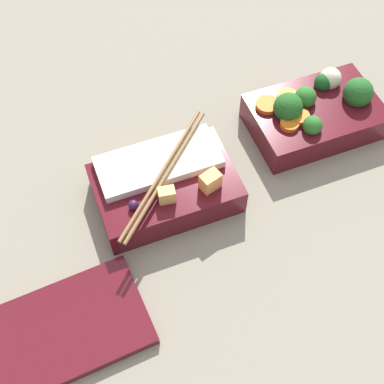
{
  "coord_description": "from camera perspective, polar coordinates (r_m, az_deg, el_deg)",
  "views": [
    {
      "loc": [
        0.24,
        0.4,
        0.62
      ],
      "look_at": [
        0.11,
        0.05,
        0.04
      ],
      "focal_mm": 50.0,
      "sensor_mm": 36.0,
      "label": 1
    }
  ],
  "objects": [
    {
      "name": "ground_plane",
      "position": [
        0.78,
        6.14,
        3.23
      ],
      "size": [
        3.0,
        3.0,
        0.0
      ],
      "primitive_type": "plane",
      "color": "gray"
    },
    {
      "name": "bento_lid",
      "position": [
        0.67,
        -12.98,
        -13.95
      ],
      "size": [
        0.19,
        0.13,
        0.01
      ],
      "primitive_type": "cube",
      "rotation": [
        0.0,
        0.0,
        0.06
      ],
      "color": "#510F19",
      "rests_on": "ground_plane"
    },
    {
      "name": "bento_tray_rice",
      "position": [
        0.72,
        -2.88,
        0.73
      ],
      "size": [
        0.19,
        0.17,
        0.07
      ],
      "color": "#510F19",
      "rests_on": "ground_plane"
    },
    {
      "name": "bento_tray_vegetable",
      "position": [
        0.81,
        13.01,
        8.25
      ],
      "size": [
        0.19,
        0.12,
        0.08
      ],
      "color": "#510F19",
      "rests_on": "ground_plane"
    }
  ]
}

